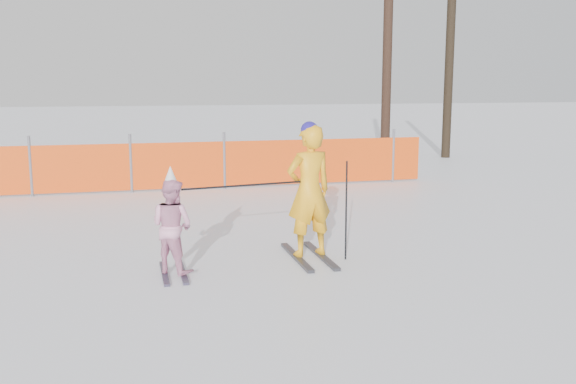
# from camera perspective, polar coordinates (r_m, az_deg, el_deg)

# --- Properties ---
(ground) EXTENTS (120.00, 120.00, 0.00)m
(ground) POSITION_cam_1_polar(r_m,az_deg,el_deg) (7.59, 0.94, -8.09)
(ground) COLOR white
(ground) RESTS_ON ground
(adult) EXTENTS (0.70, 1.41, 1.82)m
(adult) POSITION_cam_1_polar(r_m,az_deg,el_deg) (8.45, 1.89, 0.11)
(adult) COLOR black
(adult) RESTS_ON ground
(child) EXTENTS (0.71, 0.99, 1.34)m
(child) POSITION_cam_1_polar(r_m,az_deg,el_deg) (7.90, -10.27, -2.92)
(child) COLOR black
(child) RESTS_ON ground
(ski_poles) EXTENTS (2.16, 0.29, 1.32)m
(ski_poles) POSITION_cam_1_polar(r_m,az_deg,el_deg) (8.22, 0.26, -0.47)
(ski_poles) COLOR black
(ski_poles) RESTS_ON ground
(safety_fence) EXTENTS (16.67, 0.06, 1.25)m
(safety_fence) POSITION_cam_1_polar(r_m,az_deg,el_deg) (14.12, -20.72, 1.91)
(safety_fence) COLOR #595960
(safety_fence) RESTS_ON ground
(tree_trunks) EXTENTS (2.61, 0.96, 6.99)m
(tree_trunks) POSITION_cam_1_polar(r_m,az_deg,el_deg) (19.76, 11.39, 12.19)
(tree_trunks) COLOR black
(tree_trunks) RESTS_ON ground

